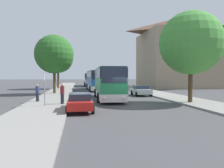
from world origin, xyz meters
TOP-DOWN VIEW (x-y plane):
  - ground_plane at (0.00, 0.00)m, footprint 300.00×300.00m
  - sidewalk_left at (-7.00, 0.00)m, footprint 4.00×120.00m
  - sidewalk_right at (7.00, 0.00)m, footprint 4.00×120.00m
  - building_right_background at (21.01, 27.27)m, footprint 21.31×13.93m
  - bus_front at (-0.93, 4.88)m, footprint 3.04×10.82m
  - bus_middle at (-0.96, 20.30)m, footprint 3.06×11.41m
  - bus_rear at (-1.17, 36.63)m, footprint 2.90×12.14m
  - parked_car_left_curb at (-4.13, -2.92)m, footprint 1.94×4.41m
  - parked_car_right_near at (3.94, 8.48)m, footprint 2.10×4.09m
  - bus_stop_sign at (-6.99, -0.38)m, footprint 0.08×0.45m
  - pedestrian_waiting_near at (-8.09, 2.69)m, footprint 0.36×0.36m
  - pedestrian_waiting_far at (-5.61, 0.40)m, footprint 0.36×0.36m
  - tree_left_near at (-7.49, 12.61)m, footprint 5.44×5.44m
  - tree_left_far at (-8.03, 25.34)m, footprint 6.01×6.01m
  - tree_right_near at (6.15, -0.11)m, footprint 5.88×5.88m

SIDE VIEW (x-z plane):
  - ground_plane at x=0.00m, z-range 0.00..0.00m
  - sidewalk_left at x=-7.00m, z-range 0.00..0.15m
  - sidewalk_right at x=7.00m, z-range 0.00..0.15m
  - parked_car_left_curb at x=-4.13m, z-range 0.04..1.38m
  - parked_car_right_near at x=3.94m, z-range 0.04..1.38m
  - pedestrian_waiting_near at x=-8.09m, z-range 0.15..1.79m
  - pedestrian_waiting_far at x=-5.61m, z-range 0.16..1.96m
  - bus_rear at x=-1.17m, z-range 0.12..3.35m
  - bus_stop_sign at x=-6.99m, z-range 0.47..3.19m
  - bus_front at x=-0.93m, z-range 0.11..3.58m
  - bus_middle at x=-0.96m, z-range 0.12..3.62m
  - tree_left_near at x=-7.49m, z-range 1.53..9.74m
  - tree_right_near at x=6.15m, z-range 1.43..9.88m
  - tree_left_far at x=-8.03m, z-range 1.66..10.70m
  - building_right_background at x=21.01m, z-range 0.00..16.42m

